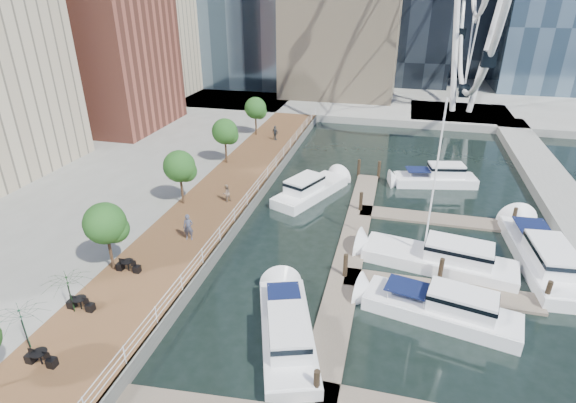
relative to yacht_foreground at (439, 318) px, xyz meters
The scene contains 17 objects.
ground 10.34m from the yacht_foreground, 148.74° to the right, with size 520.00×520.00×0.00m, color black.
boardwalk 20.28m from the yacht_foreground, 151.62° to the left, with size 6.00×60.00×1.00m, color brown.
seawall 17.70m from the yacht_foreground, 146.99° to the left, with size 0.25×60.00×1.00m, color #595954.
land_far 97.04m from the yacht_foreground, 95.22° to the left, with size 200.00×114.00×1.00m, color gray.
breakwater 18.42m from the yacht_foreground, 52.66° to the left, with size 4.00×60.00×1.00m, color gray.
pier 46.92m from the yacht_foreground, 83.68° to the left, with size 14.00×12.00×1.00m, color gray.
railing 17.84m from the yacht_foreground, 147.17° to the left, with size 0.10×60.00×1.05m, color white, non-canonical shape.
floating_docks 4.72m from the yacht_foreground, 100.67° to the left, with size 16.00×34.00×2.60m.
midrise_condos 49.38m from the yacht_foreground, 153.16° to the left, with size 19.00×67.00×28.00m.
street_trees 22.42m from the yacht_foreground, 156.89° to the left, with size 2.60×42.60×4.60m.
cafe_tables 20.64m from the yacht_foreground, 159.05° to the right, with size 2.50×13.70×0.74m.
yacht_foreground is the anchor object (origin of this frame).
pedestrian_near 17.55m from the yacht_foreground, 169.22° to the left, with size 0.71×0.47×1.95m, color #434659.
pedestrian_mid 19.59m from the yacht_foreground, 149.64° to the left, with size 0.73×0.57×1.51m, color gray.
pedestrian_far 32.33m from the yacht_foreground, 122.62° to the left, with size 1.00×0.41×1.70m, color #353B42.
moored_yachts 5.09m from the yacht_foreground, 93.86° to the left, with size 22.82×38.25×11.50m.
cafe_seating 21.81m from the yacht_foreground, 157.82° to the right, with size 3.67×8.69×2.48m.
Camera 1 is at (5.34, -16.70, 17.30)m, focal length 28.00 mm.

